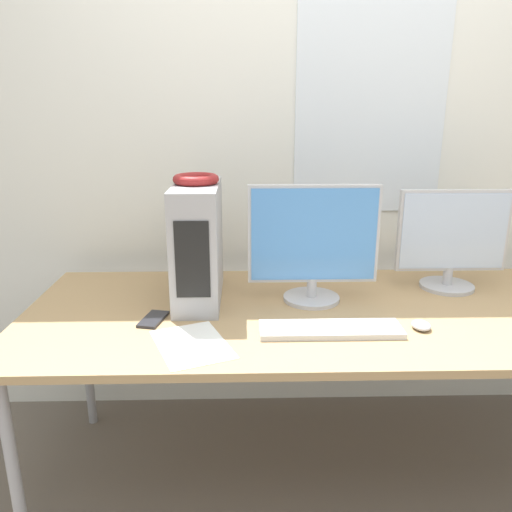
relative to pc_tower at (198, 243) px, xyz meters
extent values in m
cube|color=silver|center=(0.54, 0.47, 0.39)|extent=(8.00, 0.06, 2.70)
cube|color=white|center=(0.74, 0.43, 0.67)|extent=(0.67, 0.01, 1.28)
cube|color=tan|center=(0.54, -0.13, -0.24)|extent=(2.36, 0.93, 0.03)
cylinder|color=#99999E|center=(-0.56, -0.52, -0.61)|extent=(0.04, 0.04, 0.71)
cylinder|color=#99999E|center=(-0.56, 0.26, -0.61)|extent=(0.04, 0.04, 0.71)
cube|color=#9E9EA3|center=(0.00, 0.00, 0.00)|extent=(0.17, 0.46, 0.45)
cube|color=black|center=(0.00, -0.23, 0.00)|extent=(0.12, 0.00, 0.27)
torus|color=maroon|center=(0.00, 0.00, 0.24)|extent=(0.17, 0.17, 0.04)
cylinder|color=#B7B7BC|center=(0.44, -0.04, -0.22)|extent=(0.22, 0.22, 0.02)
cylinder|color=#B7B7BC|center=(0.44, -0.04, -0.17)|extent=(0.04, 0.04, 0.08)
cube|color=#B7B7BC|center=(0.44, -0.04, 0.04)|extent=(0.50, 0.03, 0.38)
cube|color=#4C8CD8|center=(0.44, -0.05, 0.04)|extent=(0.47, 0.00, 0.35)
cylinder|color=#B7B7BC|center=(1.03, 0.09, -0.22)|extent=(0.22, 0.22, 0.02)
cylinder|color=#B7B7BC|center=(1.03, 0.09, -0.17)|extent=(0.04, 0.04, 0.08)
cube|color=#B7B7BC|center=(1.03, 0.09, 0.02)|extent=(0.45, 0.03, 0.33)
cube|color=silver|center=(1.03, 0.07, 0.02)|extent=(0.43, 0.00, 0.31)
cube|color=silver|center=(0.47, -0.33, -0.22)|extent=(0.48, 0.13, 0.02)
cube|color=white|center=(0.47, -0.33, -0.21)|extent=(0.44, 0.11, 0.00)
ellipsoid|color=#B2B2B7|center=(0.78, -0.31, -0.21)|extent=(0.06, 0.08, 0.03)
cube|color=#232328|center=(-0.15, -0.22, -0.22)|extent=(0.10, 0.15, 0.01)
cube|color=white|center=(0.01, -0.41, -0.23)|extent=(0.31, 0.35, 0.00)
camera|label=1|loc=(0.17, -1.86, 0.50)|focal=35.00mm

